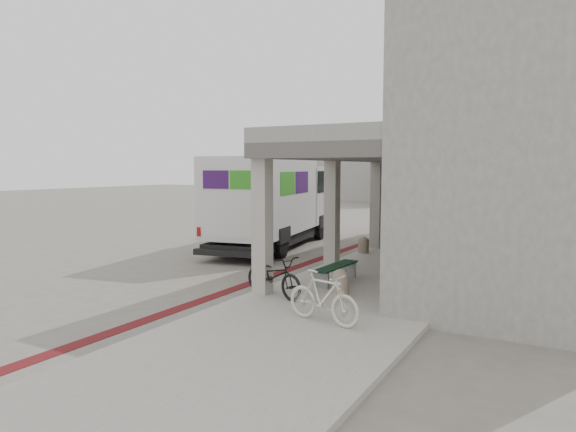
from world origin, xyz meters
The scene contains 14 objects.
ground centered at (0.00, 0.00, 0.00)m, with size 120.00×120.00×0.00m, color #686159.
bike_lane_stripe centered at (1.00, 2.00, 0.01)m, with size 0.35×40.00×0.01m, color #551113.
sidewalk centered at (4.00, 0.00, 0.06)m, with size 4.40×28.00×0.12m, color gray.
transit_building centered at (6.83, 4.50, 3.40)m, with size 7.60×17.00×7.00m.
distant_backdrop centered at (-2.84, 35.89, 2.70)m, with size 28.00×10.00×6.50m.
tree_left centered at (-5.00, 28.00, 3.18)m, with size 3.20×3.20×4.80m.
tree_mid centered at (2.00, 30.00, 3.18)m, with size 3.20×3.20×4.80m.
fedex_truck centered at (-1.76, 3.38, 1.86)m, with size 3.84×8.48×3.49m.
bench centered at (3.16, -1.57, 0.44)m, with size 0.50×1.92×0.45m.
bollard_near centered at (3.76, -2.63, 0.41)m, with size 0.39×0.39×0.59m.
bollard_far centered at (2.10, 3.23, 0.41)m, with size 0.38×0.38×0.58m.
utility_cabinet centered at (5.00, 1.14, 0.67)m, with size 0.50×0.66×1.11m, color slate.
bicycle_black centered at (2.50, -3.65, 0.60)m, with size 0.64×1.84×0.97m, color black.
bicycle_cream centered at (4.40, -4.96, 0.63)m, with size 0.48×1.69×1.01m, color beige.
Camera 1 is at (8.55, -13.76, 3.11)m, focal length 32.00 mm.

